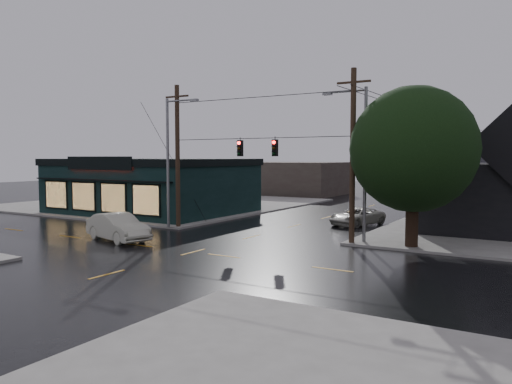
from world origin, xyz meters
The scene contains 15 objects.
ground_plane centered at (0.00, 0.00, 0.00)m, with size 160.00×160.00×0.00m, color black.
sidewalk_nw centered at (-20.00, 20.00, 0.07)m, with size 28.00×28.00×0.15m, color gray.
pizza_shop centered at (-15.00, 12.94, 2.56)m, with size 16.30×12.34×4.90m.
corner_tree centered at (9.80, 7.00, 5.51)m, with size 6.94×6.94×8.85m.
utility_pole_nw centered at (-6.50, 6.50, 0.00)m, with size 2.00×0.32×10.15m, color black, non-canonical shape.
utility_pole_ne centered at (6.50, 6.50, 0.00)m, with size 2.00×0.32×10.15m, color black, non-canonical shape.
utility_pole_far_a centered at (6.50, 28.00, 0.00)m, with size 2.00×0.32×9.65m, color black, non-canonical shape.
utility_pole_far_b centered at (6.50, 48.00, 0.00)m, with size 2.00×0.32×9.15m, color black, non-canonical shape.
utility_pole_far_c centered at (6.50, 68.00, 0.00)m, with size 2.00×0.32×9.15m, color black, non-canonical shape.
span_signal_assembly centered at (0.10, 6.50, 5.70)m, with size 13.00×0.48×1.23m.
streetlight_nw centered at (-6.80, 5.80, 0.00)m, with size 5.40×0.30×9.15m, color slate, non-canonical shape.
streetlight_ne centered at (7.00, 7.20, 0.00)m, with size 5.40×0.30×9.15m, color slate, non-canonical shape.
bg_building_west centered at (-14.00, 40.00, 2.20)m, with size 12.00×10.00×4.40m, color #392C29.
sedan_cream centered at (-6.20, 0.50, 0.84)m, with size 1.77×5.07×1.67m, color beige.
suv_silver centered at (3.88, 14.69, 0.66)m, with size 2.19×4.76×1.32m, color #A6A59A.
Camera 1 is at (16.61, -20.90, 5.09)m, focal length 35.00 mm.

